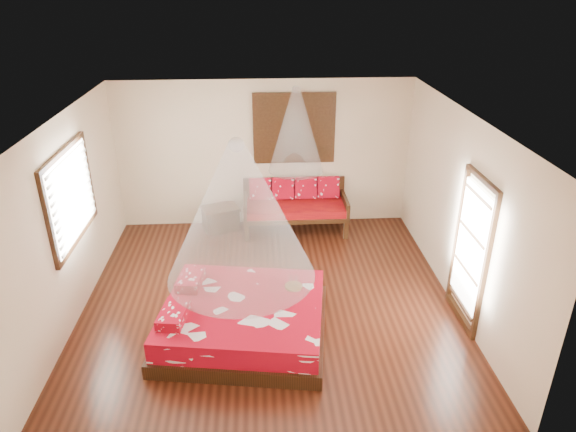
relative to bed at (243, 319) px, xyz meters
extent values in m
cube|color=black|center=(0.38, 0.78, -0.26)|extent=(5.50, 5.50, 0.02)
cube|color=white|center=(0.38, 0.78, 2.56)|extent=(5.50, 5.50, 0.02)
cube|color=beige|center=(-2.38, 0.78, 1.15)|extent=(0.02, 5.50, 2.80)
cube|color=beige|center=(3.14, 0.78, 1.15)|extent=(0.02, 5.50, 2.80)
cube|color=beige|center=(0.38, 3.54, 1.15)|extent=(5.50, 0.02, 2.80)
cube|color=beige|center=(0.38, -1.98, 1.15)|extent=(5.50, 0.02, 2.80)
cube|color=black|center=(0.02, 0.00, -0.15)|extent=(2.45, 2.27, 0.20)
cube|color=#A6051A|center=(0.02, 0.00, 0.10)|extent=(2.33, 2.16, 0.30)
cube|color=#A6051A|center=(-0.85, -0.29, 0.32)|extent=(0.39, 0.61, 0.15)
cube|color=#A6051A|center=(-0.73, 0.53, 0.32)|extent=(0.39, 0.61, 0.15)
cube|color=black|center=(0.02, 2.71, -0.04)|extent=(0.08, 0.08, 0.42)
cube|color=black|center=(1.86, 2.71, -0.04)|extent=(0.08, 0.08, 0.42)
cube|color=black|center=(0.02, 3.46, -0.04)|extent=(0.08, 0.08, 0.42)
cube|color=black|center=(1.86, 3.46, -0.04)|extent=(0.08, 0.08, 0.42)
cube|color=black|center=(0.94, 3.08, 0.13)|extent=(1.96, 0.87, 0.08)
cube|color=maroon|center=(0.94, 3.08, 0.24)|extent=(1.90, 0.81, 0.14)
cube|color=black|center=(0.94, 3.48, 0.42)|extent=(1.96, 0.06, 0.55)
cube|color=black|center=(0.00, 3.08, 0.29)|extent=(0.06, 0.87, 0.30)
cube|color=black|center=(1.88, 3.08, 0.29)|extent=(0.06, 0.87, 0.30)
cube|color=#A6051A|center=(0.29, 3.36, 0.51)|extent=(0.41, 0.20, 0.43)
cube|color=#A6051A|center=(0.73, 3.36, 0.51)|extent=(0.41, 0.20, 0.43)
cube|color=#A6051A|center=(1.16, 3.36, 0.51)|extent=(0.41, 0.20, 0.43)
cube|color=#A6051A|center=(1.59, 3.36, 0.51)|extent=(0.41, 0.20, 0.43)
cube|color=black|center=(-0.49, 3.23, -0.05)|extent=(0.75, 0.64, 0.41)
cube|color=black|center=(-0.49, 3.23, 0.19)|extent=(0.80, 0.69, 0.05)
cube|color=black|center=(0.94, 3.50, 1.65)|extent=(1.52, 0.06, 1.32)
cube|color=black|center=(0.94, 3.49, 1.65)|extent=(1.35, 0.04, 1.10)
cube|color=black|center=(-2.34, 0.98, 1.45)|extent=(0.08, 1.74, 1.34)
cube|color=silver|center=(-2.30, 0.98, 1.45)|extent=(0.04, 1.54, 1.10)
cube|color=black|center=(3.10, 0.18, 0.80)|extent=(0.08, 1.02, 2.16)
cube|color=white|center=(3.08, 0.18, 0.90)|extent=(0.03, 0.82, 1.70)
cylinder|color=brown|center=(0.72, 0.35, 0.26)|extent=(0.25, 0.25, 0.03)
cone|color=silver|center=(0.02, 0.00, 1.60)|extent=(1.90, 1.90, 1.80)
cone|color=silver|center=(0.94, 3.03, 1.75)|extent=(0.99, 0.99, 1.50)
camera|label=1|loc=(0.27, -5.71, 4.23)|focal=32.00mm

